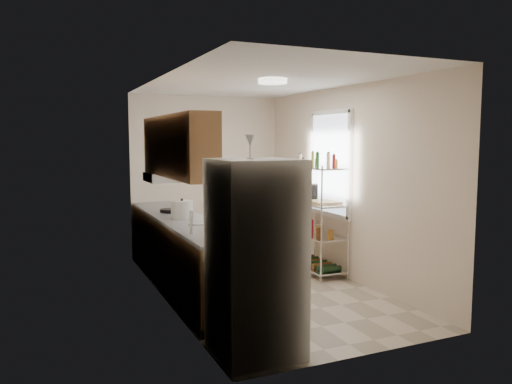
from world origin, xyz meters
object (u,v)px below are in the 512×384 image
at_px(frying_pan_large, 171,211).
at_px(espresso_machine, 311,192).
at_px(refrigerator, 255,258).
at_px(cutting_board, 324,202).
at_px(rice_cooker, 182,210).

height_order(frying_pan_large, espresso_machine, espresso_machine).
bearing_deg(refrigerator, espresso_machine, 50.74).
distance_m(refrigerator, cutting_board, 2.80).
distance_m(rice_cooker, cutting_board, 1.99).
xyz_separation_m(cutting_board, espresso_machine, (-0.04, 0.30, 0.11)).
height_order(rice_cooker, frying_pan_large, rice_cooker).
bearing_deg(frying_pan_large, cutting_board, -33.16).
distance_m(cutting_board, espresso_machine, 0.33).
distance_m(rice_cooker, espresso_machine, 1.96).
xyz_separation_m(refrigerator, cutting_board, (1.93, 2.01, 0.16)).
xyz_separation_m(rice_cooker, cutting_board, (1.99, -0.15, 0.02)).
height_order(refrigerator, espresso_machine, refrigerator).
xyz_separation_m(frying_pan_large, cutting_board, (1.99, -0.69, 0.11)).
relative_size(refrigerator, rice_cooker, 6.26).
bearing_deg(refrigerator, frying_pan_large, 91.31).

